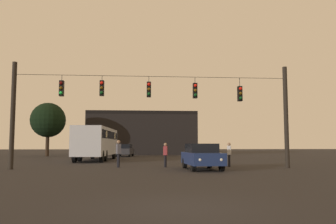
{
  "coord_description": "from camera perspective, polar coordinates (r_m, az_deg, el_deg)",
  "views": [
    {
      "loc": [
        -0.94,
        -8.33,
        1.45
      ],
      "look_at": [
        0.85,
        13.29,
        3.45
      ],
      "focal_mm": 38.23,
      "sensor_mm": 36.0,
      "label": 1
    }
  ],
  "objects": [
    {
      "name": "ground_plane",
      "position": [
        32.88,
        -3.13,
        -7.77
      ],
      "size": [
        168.0,
        168.0,
        0.0
      ],
      "primitive_type": "plane",
      "color": "black",
      "rests_on": "ground"
    },
    {
      "name": "corner_building",
      "position": [
        56.6,
        -4.21,
        -3.48
      ],
      "size": [
        16.09,
        10.76,
        6.36
      ],
      "color": "black",
      "rests_on": "ground"
    },
    {
      "name": "tree_left_silhouette",
      "position": [
        48.13,
        -18.58,
        -1.24
      ],
      "size": [
        4.42,
        4.42,
        6.82
      ],
      "color": "#2D2116",
      "rests_on": "ground"
    },
    {
      "name": "pedestrian_crossing_center",
      "position": [
        24.25,
        9.72,
        -6.48
      ],
      "size": [
        0.34,
        0.42,
        1.6
      ],
      "color": "black",
      "rests_on": "ground"
    },
    {
      "name": "overhead_signal_span",
      "position": [
        22.18,
        -2.47,
        0.81
      ],
      "size": [
        17.21,
        0.44,
        6.47
      ],
      "color": "black",
      "rests_on": "ground"
    },
    {
      "name": "city_bus",
      "position": [
        34.32,
        -11.24,
        -4.46
      ],
      "size": [
        3.09,
        11.12,
        3.0
      ],
      "color": "#B7BCC6",
      "rests_on": "ground"
    },
    {
      "name": "pedestrian_crossing_right",
      "position": [
        23.48,
        -0.42,
        -6.65
      ],
      "size": [
        0.31,
        0.4,
        1.57
      ],
      "color": "black",
      "rests_on": "ground"
    },
    {
      "name": "car_far_left",
      "position": [
        44.61,
        -6.92,
        -6.05
      ],
      "size": [
        2.27,
        4.48,
        1.52
      ],
      "color": "#2D2D33",
      "rests_on": "ground"
    },
    {
      "name": "car_near_right",
      "position": [
        21.3,
        5.42,
        -6.99
      ],
      "size": [
        1.97,
        4.4,
        1.52
      ],
      "color": "navy",
      "rests_on": "ground"
    },
    {
      "name": "pedestrian_crossing_left",
      "position": [
        23.53,
        -7.91,
        -6.3
      ],
      "size": [
        0.35,
        0.42,
        1.75
      ],
      "color": "black",
      "rests_on": "ground"
    }
  ]
}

